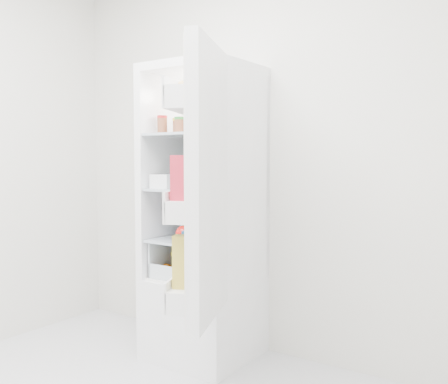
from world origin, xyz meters
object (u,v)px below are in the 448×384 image
Objects in this scene: refrigerator at (208,250)px; red_cabbage at (217,224)px; mushroom_bowl at (193,230)px; fridge_door at (203,189)px.

refrigerator is 11.06× the size of red_cabbage.
refrigerator is 11.35× the size of mushroom_bowl.
red_cabbage is at bearing 24.43° from mushroom_bowl.
refrigerator is at bearing 11.59° from fridge_door.
mushroom_bowl is (-0.14, -0.06, -0.04)m from red_cabbage.
red_cabbage reaches higher than mushroom_bowl.
refrigerator is 0.86m from fridge_door.
refrigerator is 1.38× the size of fridge_door.
red_cabbage is 0.16m from mushroom_bowl.
fridge_door is (0.51, -0.58, 0.31)m from mushroom_bowl.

